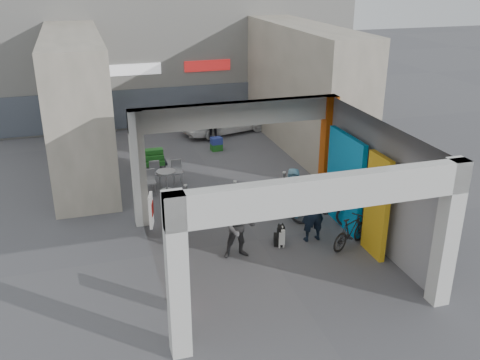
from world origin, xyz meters
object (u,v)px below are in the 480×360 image
object	(u,v)px
bicycle_rear	(351,232)
man_back_turned	(239,227)
man_with_dog	(313,210)
man_crates	(213,124)
produce_stand	(151,162)
bicycle_front	(325,209)
white_van	(225,118)
cafe_set	(162,180)
man_elderly	(293,192)
border_collie	(280,236)

from	to	relation	value
bicycle_rear	man_back_turned	bearing A→B (deg)	56.72
man_with_dog	man_crates	distance (m)	9.50
produce_stand	bicycle_front	world-z (taller)	bicycle_front
white_van	cafe_set	bearing A→B (deg)	131.17
cafe_set	produce_stand	size ratio (longest dim) A/B	1.25
produce_stand	man_elderly	size ratio (longest dim) A/B	0.72
white_van	man_back_turned	bearing A→B (deg)	151.75
man_with_dog	border_collie	bearing A→B (deg)	-0.10
cafe_set	man_crates	world-z (taller)	man_crates
white_van	man_elderly	bearing A→B (deg)	162.98
man_with_dog	man_back_turned	world-z (taller)	man_with_dog
produce_stand	man_crates	xyz separation A→B (m)	(3.08, 2.58, 0.51)
man_elderly	white_van	bearing A→B (deg)	111.36
man_back_turned	produce_stand	bearing A→B (deg)	105.77
cafe_set	man_elderly	distance (m)	4.87
white_van	border_collie	bearing A→B (deg)	157.86
cafe_set	man_elderly	xyz separation A→B (m)	(3.48, -3.38, 0.48)
cafe_set	white_van	world-z (taller)	white_van
man_back_turned	bicycle_rear	bearing A→B (deg)	-1.34
bicycle_rear	man_crates	bearing A→B (deg)	-19.16
man_back_turned	bicycle_rear	distance (m)	3.12
bicycle_front	man_back_turned	bearing A→B (deg)	135.19
man_back_turned	man_crates	xyz separation A→B (m)	(1.78, 9.78, -0.06)
produce_stand	border_collie	xyz separation A→B (m)	(2.54, -6.96, -0.01)
bicycle_rear	border_collie	bearing A→B (deg)	45.19
man_with_dog	man_crates	size ratio (longest dim) A/B	1.17
bicycle_rear	white_van	xyz separation A→B (m)	(-0.44, 11.33, 0.24)
produce_stand	border_collie	world-z (taller)	produce_stand
bicycle_front	white_van	xyz separation A→B (m)	(-0.31, 9.95, 0.16)
border_collie	bicycle_rear	xyz separation A→B (m)	(1.83, -0.61, 0.17)
produce_stand	bicycle_front	distance (m)	7.50
cafe_set	man_with_dog	xyz separation A→B (m)	(3.42, -5.00, 0.64)
man_crates	produce_stand	bearing A→B (deg)	53.18
cafe_set	bicycle_front	bearing A→B (deg)	-45.82
man_crates	man_with_dog	bearing A→B (deg)	105.86
produce_stand	man_back_turned	size ratio (longest dim) A/B	0.65
man_elderly	bicycle_rear	xyz separation A→B (m)	(0.80, -2.28, -0.33)
man_elderly	white_van	size ratio (longest dim) A/B	0.38
cafe_set	border_collie	bearing A→B (deg)	-64.11
man_back_turned	bicycle_rear	size ratio (longest dim) A/B	1.15
produce_stand	man_elderly	xyz separation A→B (m)	(3.57, -5.29, 0.49)
produce_stand	man_crates	bearing A→B (deg)	43.64
man_with_dog	man_back_turned	bearing A→B (deg)	4.49
cafe_set	bicycle_rear	size ratio (longest dim) A/B	0.93
border_collie	man_crates	world-z (taller)	man_crates
man_with_dog	white_van	distance (m)	10.69
border_collie	man_with_dog	world-z (taller)	man_with_dog
produce_stand	man_elderly	bearing A→B (deg)	-52.25
man_crates	white_van	xyz separation A→B (m)	(0.86, 1.19, -0.11)
cafe_set	man_elderly	size ratio (longest dim) A/B	0.90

